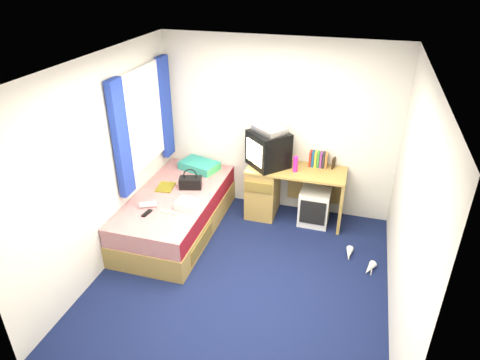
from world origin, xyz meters
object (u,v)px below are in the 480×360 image
(vcr, at_px, (269,129))
(picture_frame, at_px, (334,163))
(towel, at_px, (188,204))
(remote_control, at_px, (147,213))
(white_heels, at_px, (359,261))
(water_bottle, at_px, (148,205))
(magazine, at_px, (165,187))
(pink_water_bottle, at_px, (295,164))
(desk, at_px, (276,189))
(pillow, at_px, (199,166))
(bed, at_px, (177,212))
(colour_swatch_fan, at_px, (169,212))
(crt_tv, at_px, (268,149))
(aerosol_can, at_px, (290,159))
(storage_cube, at_px, (314,206))
(handbag, at_px, (191,182))

(vcr, bearing_deg, picture_frame, 48.76)
(vcr, distance_m, towel, 1.43)
(remote_control, distance_m, white_heels, 2.59)
(picture_frame, bearing_deg, water_bottle, -136.21)
(picture_frame, bearing_deg, magazine, -147.45)
(vcr, xyz_separation_m, white_heels, (1.32, -0.81, -1.22))
(picture_frame, bearing_deg, pink_water_bottle, -140.16)
(desk, distance_m, water_bottle, 1.76)
(pillow, bearing_deg, magazine, -110.47)
(magazine, bearing_deg, desk, 24.39)
(vcr, relative_size, white_heels, 0.90)
(bed, bearing_deg, towel, -41.72)
(remote_control, bearing_deg, colour_swatch_fan, 30.51)
(pillow, xyz_separation_m, crt_tv, (1.00, -0.02, 0.39))
(pillow, distance_m, towel, 1.04)
(aerosol_can, relative_size, towel, 0.74)
(remote_control, bearing_deg, aerosol_can, 50.93)
(desk, distance_m, vcr, 0.86)
(pillow, xyz_separation_m, towel, (0.24, -1.01, -0.01))
(white_heels, bearing_deg, storage_cube, 130.58)
(towel, height_order, white_heels, towel)
(aerosol_can, relative_size, white_heels, 0.44)
(towel, bearing_deg, colour_swatch_fan, -134.59)
(magazine, relative_size, water_bottle, 1.40)
(storage_cube, height_order, pink_water_bottle, pink_water_bottle)
(aerosol_can, distance_m, white_heels, 1.58)
(desk, xyz_separation_m, storage_cube, (0.56, -0.05, -0.16))
(storage_cube, distance_m, white_heels, 1.01)
(pillow, height_order, magazine, pillow)
(handbag, relative_size, white_heels, 0.72)
(picture_frame, relative_size, colour_swatch_fan, 0.64)
(handbag, bearing_deg, storage_cube, 1.30)
(crt_tv, distance_m, colour_swatch_fan, 1.56)
(handbag, relative_size, towel, 1.19)
(pillow, bearing_deg, handbag, -81.05)
(picture_frame, height_order, pink_water_bottle, pink_water_bottle)
(storage_cube, relative_size, aerosol_can, 2.46)
(pillow, relative_size, remote_control, 3.29)
(water_bottle, relative_size, colour_swatch_fan, 0.91)
(pillow, xyz_separation_m, magazine, (-0.24, -0.64, -0.05))
(pink_water_bottle, height_order, white_heels, pink_water_bottle)
(picture_frame, xyz_separation_m, remote_control, (-2.03, -1.44, -0.27))
(pillow, distance_m, handbag, 0.55)
(handbag, bearing_deg, crt_tv, 14.54)
(storage_cube, bearing_deg, handbag, -162.87)
(aerosol_can, distance_m, magazine, 1.70)
(bed, distance_m, magazine, 0.36)
(vcr, height_order, colour_swatch_fan, vcr)
(bed, xyz_separation_m, white_heels, (2.37, -0.07, -0.23))
(storage_cube, xyz_separation_m, colour_swatch_fan, (-1.61, -1.12, 0.30))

